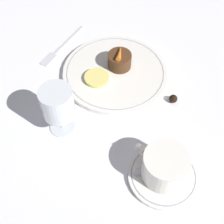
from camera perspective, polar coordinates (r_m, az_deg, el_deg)
ground_plane at (r=0.81m, az=-1.13°, el=6.85°), size 3.00×3.00×0.00m
dinner_plate at (r=0.81m, az=0.57°, el=7.23°), size 0.27×0.27×0.01m
saucer at (r=0.66m, az=9.33°, el=-11.37°), size 0.14×0.14×0.01m
coffee_cup at (r=0.62m, az=9.64°, el=-9.65°), size 0.12×0.09×0.07m
spoon at (r=0.66m, az=6.55°, el=-9.06°), size 0.02×0.11×0.00m
wine_glass at (r=0.66m, az=-9.89°, el=1.25°), size 0.07×0.07×0.13m
fork at (r=0.89m, az=-9.70°, el=11.28°), size 0.04×0.19×0.01m
dessert_cake at (r=0.80m, az=1.39°, el=9.40°), size 0.06×0.06×0.04m
carrot_garnish at (r=0.78m, az=1.43°, el=10.75°), size 0.03×0.05×0.01m
pineapple_slice at (r=0.78m, az=-2.85°, el=6.26°), size 0.06×0.06×0.01m
chocolate_truffle at (r=0.76m, az=11.13°, el=2.40°), size 0.02×0.02×0.02m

